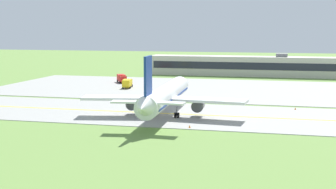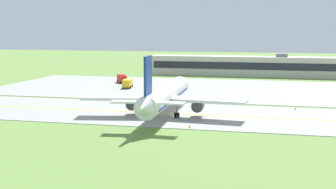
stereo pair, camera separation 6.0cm
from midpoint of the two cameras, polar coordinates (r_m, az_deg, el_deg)
ground_plane at (r=99.17m, az=0.33°, el=-2.29°), size 500.00×500.00×0.00m
taxiway_strip at (r=99.16m, az=0.33°, el=-2.26°), size 240.00×28.00×0.10m
apron_pad at (r=138.58m, az=8.48°, el=0.53°), size 140.00×52.00×0.10m
taxiway_centreline at (r=99.15m, az=0.33°, el=-2.23°), size 220.00×0.60×0.01m
airplane_lead at (r=96.14m, az=-0.33°, el=-0.12°), size 32.47×39.64×12.70m
service_truck_baggage at (r=141.46m, az=-4.71°, el=1.34°), size 3.08×6.25×2.60m
service_truck_fuel at (r=155.05m, az=-5.36°, el=1.90°), size 4.80×6.21×2.60m
terminal_building at (r=179.27m, az=8.75°, el=3.28°), size 67.45×8.24×8.23m
traffic_cone_near_edge at (r=107.29m, az=14.57°, el=-1.61°), size 0.44×0.44×0.60m
traffic_cone_mid_edge at (r=113.55m, az=-4.87°, el=-0.88°), size 0.44×0.44×0.60m
traffic_cone_far_edge at (r=85.43m, az=2.53°, el=-3.74°), size 0.44×0.44×0.60m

